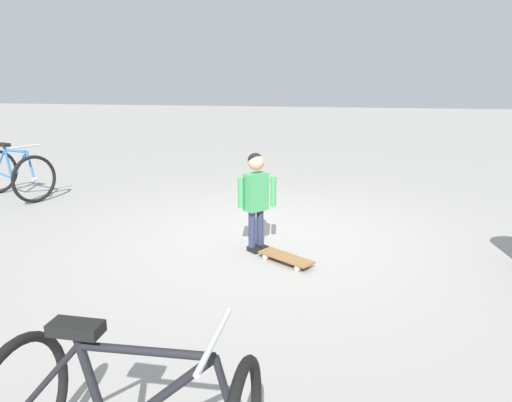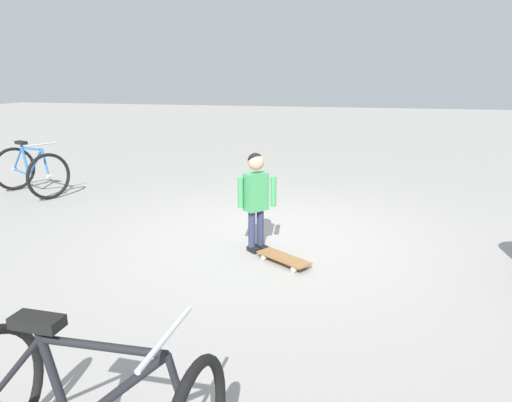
% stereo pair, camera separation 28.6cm
% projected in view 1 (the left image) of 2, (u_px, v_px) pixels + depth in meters
% --- Properties ---
extents(ground_plane, '(50.00, 50.00, 0.00)m').
position_uv_depth(ground_plane, '(269.00, 237.00, 5.36)').
color(ground_plane, gray).
extents(child_person, '(0.38, 0.28, 1.06)m').
position_uv_depth(child_person, '(256.00, 191.00, 4.80)').
color(child_person, '#2D3351').
rests_on(child_person, ground).
extents(skateboard, '(0.60, 0.48, 0.07)m').
position_uv_depth(skateboard, '(286.00, 258.00, 4.60)').
color(skateboard, olive).
rests_on(skateboard, ground).
extents(bicycle_near, '(1.25, 1.05, 0.85)m').
position_uv_depth(bicycle_near, '(14.00, 174.00, 7.03)').
color(bicycle_near, black).
rests_on(bicycle_near, ground).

